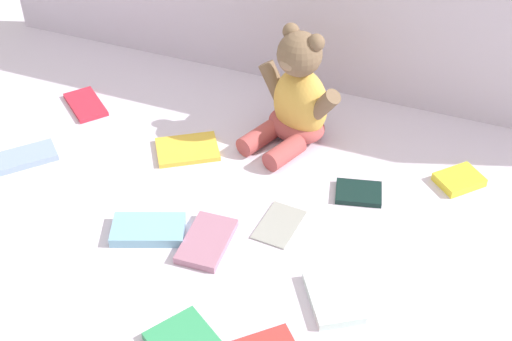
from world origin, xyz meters
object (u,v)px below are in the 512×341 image
book_case_4 (86,105)px  book_case_7 (207,241)px  book_case_2 (333,297)px  book_case_5 (25,157)px  book_case_9 (148,230)px  book_case_10 (459,180)px  teddy_bear (296,100)px  book_case_6 (279,224)px  book_case_0 (187,149)px  book_case_3 (359,193)px

book_case_4 → book_case_7: book_case_7 is taller
book_case_2 → book_case_5: bearing=-42.6°
book_case_7 → book_case_9: book_case_9 is taller
book_case_10 → book_case_2: bearing=112.2°
teddy_bear → book_case_2: (0.22, -0.43, -0.09)m
book_case_5 → book_case_6: size_ratio=1.15×
book_case_9 → book_case_10: book_case_9 is taller
teddy_bear → book_case_5: 0.60m
book_case_9 → book_case_7: bearing=76.2°
book_case_5 → book_case_10: 0.93m
teddy_bear → book_case_0: (-0.20, -0.14, -0.09)m
book_case_3 → book_case_10: 0.22m
book_case_5 → book_case_7: 0.48m
book_case_0 → book_case_2: size_ratio=1.10×
book_case_6 → book_case_7: size_ratio=0.85×
book_case_3 → teddy_bear: bearing=39.4°
book_case_0 → book_case_10: 0.59m
book_case_2 → book_case_6: size_ratio=1.07×
teddy_bear → book_case_9: bearing=-90.5°
book_case_7 → book_case_9: 0.12m
teddy_bear → book_case_2: size_ratio=2.19×
book_case_0 → book_case_4: (-0.30, 0.07, -0.00)m
book_case_0 → book_case_10: bearing=67.9°
book_case_4 → book_case_7: size_ratio=0.96×
book_case_0 → book_case_5: book_case_5 is taller
teddy_bear → book_case_10: (0.37, -0.03, -0.09)m
book_case_3 → book_case_5: (-0.71, -0.15, 0.00)m
book_case_3 → book_case_7: bearing=122.6°
book_case_7 → teddy_bear: bearing=80.1°
teddy_bear → book_case_2: 0.49m
book_case_0 → book_case_2: (0.42, -0.29, 0.00)m
teddy_bear → book_case_10: teddy_bear is taller
teddy_bear → book_case_4: teddy_bear is taller
book_case_3 → book_case_6: (-0.12, -0.14, -0.00)m
book_case_3 → book_case_9: size_ratio=0.67×
book_case_0 → book_case_10: (0.58, 0.11, 0.00)m
book_case_0 → book_case_9: book_case_9 is taller
book_case_3 → book_case_6: 0.19m
book_case_9 → book_case_10: 0.65m
book_case_4 → book_case_9: 0.47m
book_case_3 → book_case_2: bearing=172.7°
book_case_5 → book_case_7: size_ratio=0.98×
teddy_bear → book_case_0: teddy_bear is taller
teddy_bear → book_case_6: 0.31m
book_case_6 → book_case_7: (-0.11, -0.10, 0.00)m
book_case_3 → book_case_7: book_case_7 is taller
book_case_9 → book_case_6: bearing=95.2°
book_case_0 → book_case_5: (-0.32, -0.16, 0.00)m
book_case_9 → book_case_3: bearing=105.2°
book_case_3 → book_case_7: 0.33m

